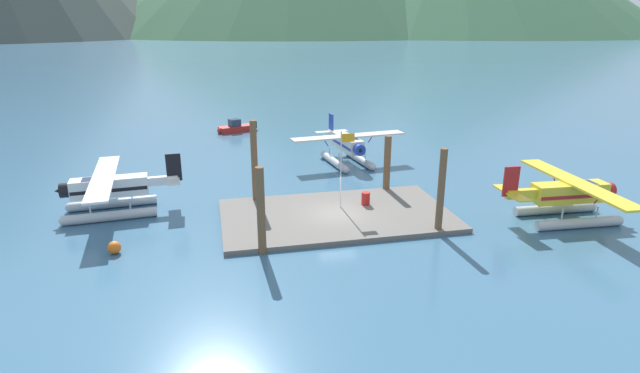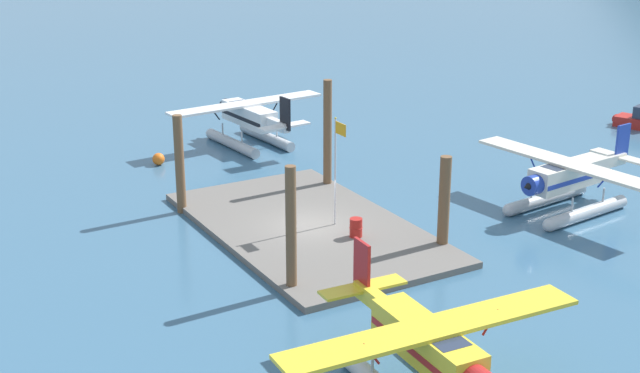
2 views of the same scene
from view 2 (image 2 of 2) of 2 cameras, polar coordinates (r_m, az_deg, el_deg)
ground_plane at (r=41.88m, az=-0.72°, el=-2.86°), size 1200.00×1200.00×0.00m
dock_platform at (r=41.83m, az=-0.72°, el=-2.67°), size 14.95×8.64×0.30m
piling_near_left at (r=43.95m, az=-9.02°, el=1.41°), size 0.46×0.46×4.99m
piling_near_right at (r=34.79m, az=-1.87°, el=-2.84°), size 0.44×0.44×5.30m
piling_far_left at (r=46.79m, az=0.49°, el=3.33°), size 0.45×0.45×5.93m
piling_far_right at (r=39.42m, az=7.99°, el=-1.09°), size 0.51×0.51×4.34m
flagpole at (r=40.64m, az=1.09°, el=1.82°), size 0.95×0.10×5.22m
fuel_drum at (r=40.27m, az=2.33°, el=-2.66°), size 0.62×0.62×0.88m
mooring_buoy at (r=52.36m, az=-10.35°, el=1.75°), size 0.72×0.72×0.72m
seaplane_white_port_fwd at (r=55.35m, az=-4.59°, el=4.25°), size 7.97×10.48×3.84m
seaplane_cream_bow_right at (r=45.44m, az=15.67°, el=0.30°), size 10.49×7.95×3.84m
seaplane_yellow_stbd_aft at (r=28.44m, az=6.91°, el=-10.64°), size 7.98×10.46×3.84m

